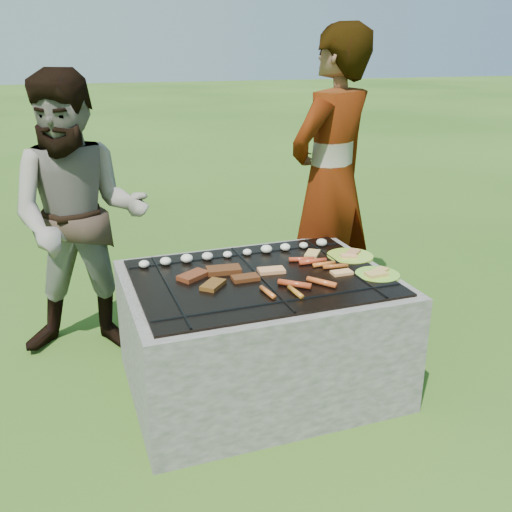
{
  "coord_description": "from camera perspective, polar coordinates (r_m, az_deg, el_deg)",
  "views": [
    {
      "loc": [
        -0.89,
        -2.44,
        1.66
      ],
      "look_at": [
        0.0,
        0.05,
        0.7
      ],
      "focal_mm": 40.0,
      "sensor_mm": 36.0,
      "label": 1
    }
  ],
  "objects": [
    {
      "name": "sausages",
      "position": [
        2.79,
        5.17,
        -1.88
      ],
      "size": [
        0.52,
        0.47,
        0.03
      ],
      "color": "#C13F1F",
      "rests_on": "fire_pit"
    },
    {
      "name": "bystander",
      "position": [
        3.26,
        -17.19,
        3.58
      ],
      "size": [
        0.88,
        0.75,
        1.58
      ],
      "primitive_type": "imported",
      "rotation": [
        0.0,
        0.0,
        -0.23
      ],
      "color": "gray",
      "rests_on": "ground"
    },
    {
      "name": "plate_near",
      "position": [
        2.89,
        12.05,
        -1.83
      ],
      "size": [
        0.24,
        0.24,
        0.03
      ],
      "color": "#AFD232",
      "rests_on": "fire_pit"
    },
    {
      "name": "fire_pit",
      "position": [
        2.94,
        0.33,
        -8.0
      ],
      "size": [
        1.3,
        1.0,
        0.62
      ],
      "color": "gray",
      "rests_on": "ground"
    },
    {
      "name": "plate_far",
      "position": [
        3.11,
        9.39,
        -0.02
      ],
      "size": [
        0.26,
        0.26,
        0.03
      ],
      "color": "yellow",
      "rests_on": "fire_pit"
    },
    {
      "name": "pork_slabs",
      "position": [
        2.78,
        -3.9,
        -1.95
      ],
      "size": [
        0.38,
        0.29,
        0.02
      ],
      "color": "#A03F1D",
      "rests_on": "fire_pit"
    },
    {
      "name": "lawn",
      "position": [
        3.08,
        0.32,
        -12.64
      ],
      "size": [
        60.0,
        60.0,
        0.0
      ],
      "primitive_type": "plane",
      "color": "#274A12",
      "rests_on": "ground"
    },
    {
      "name": "bread_on_grate",
      "position": [
        2.92,
        4.42,
        -0.94
      ],
      "size": [
        0.44,
        0.4,
        0.02
      ],
      "color": "tan",
      "rests_on": "fire_pit"
    },
    {
      "name": "mushrooms",
      "position": [
        3.06,
        -1.98,
        0.32
      ],
      "size": [
        1.06,
        0.06,
        0.04
      ],
      "color": "beige",
      "rests_on": "fire_pit"
    },
    {
      "name": "cook",
      "position": [
        3.55,
        7.5,
        7.51
      ],
      "size": [
        0.78,
        0.68,
        1.81
      ],
      "primitive_type": "imported",
      "rotation": [
        0.0,
        0.0,
        3.6
      ],
      "color": "gray",
      "rests_on": "ground"
    }
  ]
}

